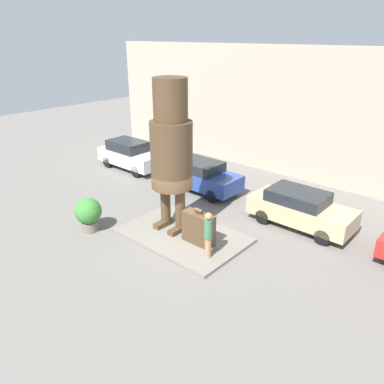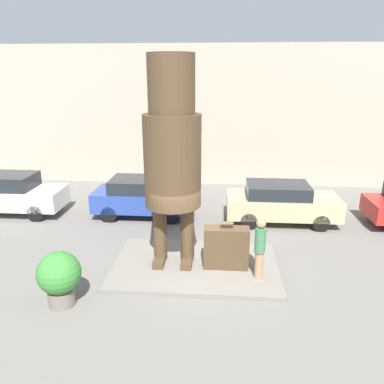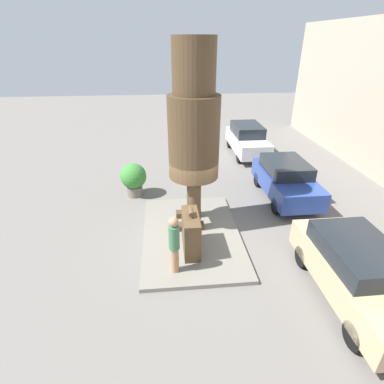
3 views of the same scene
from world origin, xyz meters
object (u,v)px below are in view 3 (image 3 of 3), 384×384
object	(u,v)px
tourist	(174,243)
parked_car_blue	(286,179)
planter_pot	(134,178)
statue_figure	(194,126)
parked_car_tan	(358,271)
parked_car_white	(247,139)
giant_suitcase	(191,233)

from	to	relation	value
tourist	parked_car_blue	distance (m)	6.54
tourist	planter_pot	bearing A→B (deg)	-163.49
statue_figure	tourist	distance (m)	3.68
parked_car_tan	planter_pot	bearing A→B (deg)	-136.20
parked_car_blue	planter_pot	world-z (taller)	parked_car_blue
parked_car_blue	parked_car_white	bearing A→B (deg)	-177.95
tourist	planter_pot	distance (m)	5.36
parked_car_tan	planter_pot	xyz separation A→B (m)	(-6.40, -6.14, -0.03)
tourist	planter_pot	size ratio (longest dim) A/B	1.23
tourist	statue_figure	bearing A→B (deg)	162.58
giant_suitcase	tourist	xyz separation A→B (m)	(0.92, -0.55, 0.34)
statue_figure	tourist	world-z (taller)	statue_figure
parked_car_white	tourist	bearing A→B (deg)	-25.36
tourist	parked_car_white	size ratio (longest dim) A/B	0.42
statue_figure	giant_suitcase	world-z (taller)	statue_figure
giant_suitcase	parked_car_tan	size ratio (longest dim) A/B	0.34
giant_suitcase	tourist	world-z (taller)	tourist
giant_suitcase	parked_car_blue	world-z (taller)	parked_car_blue
tourist	parked_car_blue	xyz separation A→B (m)	(-4.35, 4.88, -0.27)
giant_suitcase	parked_car_tan	world-z (taller)	giant_suitcase
giant_suitcase	planter_pot	bearing A→B (deg)	-153.86
giant_suitcase	tourist	bearing A→B (deg)	-30.79
parked_car_blue	planter_pot	size ratio (longest dim) A/B	2.76
statue_figure	parked_car_tan	world-z (taller)	statue_figure
giant_suitcase	parked_car_blue	bearing A→B (deg)	128.35
statue_figure	parked_car_blue	world-z (taller)	statue_figure
planter_pot	parked_car_tan	bearing A→B (deg)	43.80
parked_car_white	planter_pot	bearing A→B (deg)	-52.57
statue_figure	parked_car_tan	distance (m)	6.09
parked_car_white	parked_car_tan	distance (m)	11.15
giant_suitcase	parked_car_tan	xyz separation A→B (m)	(2.19, 4.07, 0.07)
tourist	planter_pot	world-z (taller)	tourist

